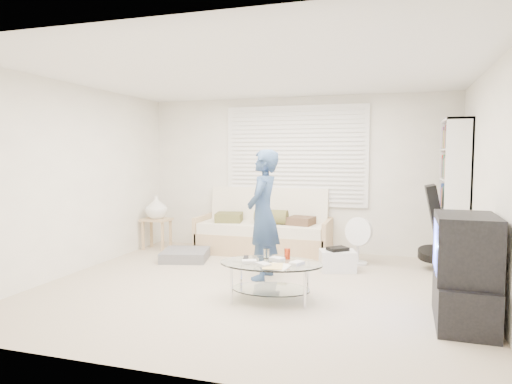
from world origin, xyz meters
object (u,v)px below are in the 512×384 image
(tv_unit, at_px, (465,271))
(coffee_table, at_px, (271,270))
(futon_sofa, at_px, (264,232))
(bookshelf, at_px, (453,195))

(tv_unit, xyz_separation_m, coffee_table, (-1.89, 0.13, -0.16))
(futon_sofa, relative_size, tv_unit, 2.06)
(futon_sofa, bearing_deg, tv_unit, -42.61)
(tv_unit, bearing_deg, coffee_table, 175.91)
(bookshelf, distance_m, tv_unit, 2.26)
(futon_sofa, relative_size, bookshelf, 1.03)
(futon_sofa, distance_m, tv_unit, 3.58)
(bookshelf, height_order, tv_unit, bookshelf)
(futon_sofa, bearing_deg, coffee_table, -71.97)
(futon_sofa, height_order, bookshelf, bookshelf)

